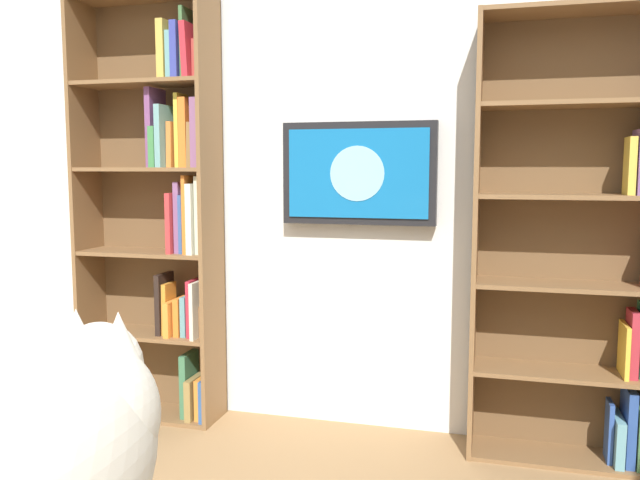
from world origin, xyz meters
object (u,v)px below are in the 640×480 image
(bookshelf_left, at_px, (604,261))
(wall_mounted_tv, at_px, (359,173))
(bookshelf_right, at_px, (165,209))
(cat, at_px, (39,462))

(bookshelf_left, height_order, wall_mounted_tv, bookshelf_left)
(bookshelf_left, distance_m, wall_mounted_tv, 1.20)
(bookshelf_left, distance_m, bookshelf_right, 2.17)
(bookshelf_right, bearing_deg, bookshelf_left, -179.92)
(bookshelf_left, height_order, bookshelf_right, bookshelf_right)
(bookshelf_right, xyz_separation_m, cat, (-1.05, 2.32, -0.21))
(bookshelf_left, xyz_separation_m, cat, (1.11, 2.32, -0.01))
(wall_mounted_tv, relative_size, cat, 1.12)
(wall_mounted_tv, xyz_separation_m, cat, (-0.03, 2.40, -0.40))
(bookshelf_left, relative_size, cat, 2.94)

